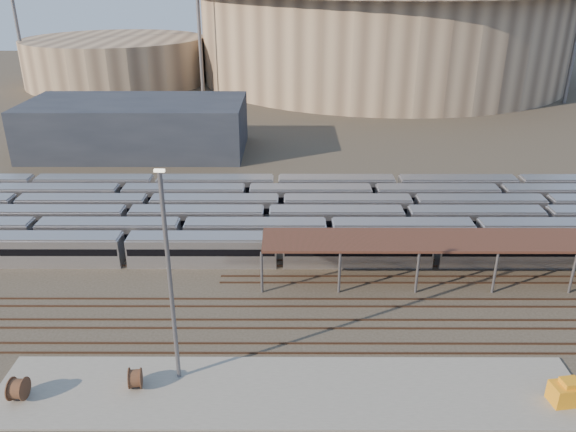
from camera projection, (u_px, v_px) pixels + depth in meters
The scene contains 15 objects.
ground at pixel (334, 298), 61.57m from camera, with size 420.00×420.00×0.00m, color #383026.
apron at pixel (289, 391), 47.80m from camera, with size 50.00×9.00×0.20m, color gray.
subway_trains at pixel (301, 216), 77.82m from camera, with size 127.61×23.90×3.60m.
inspection_shed at pixel (528, 242), 63.19m from camera, with size 60.30×6.00×5.30m.
empty_tracks at pixel (338, 324), 56.96m from camera, with size 170.00×9.62×0.18m.
stadium at pixel (381, 26), 183.23m from camera, with size 124.00×124.00×32.50m.
secondary_arena at pixel (117, 61), 178.07m from camera, with size 56.00×56.00×14.00m, color tan.
service_building at pixel (137, 127), 110.07m from camera, with size 42.00×20.00×10.00m, color #1E232D.
floodlight_0 at pixel (199, 20), 154.20m from camera, with size 4.00×1.00×38.40m.
floodlight_1 at pixel (16, 17), 163.51m from camera, with size 4.00×1.00×38.40m.
floodlight_3 at pixel (276, 9), 199.98m from camera, with size 4.00×1.00×38.40m.
cable_reel_west at pixel (135, 378), 47.81m from camera, with size 1.81×1.81×1.01m, color brown.
cable_reel_east at pixel (18, 389), 46.49m from camera, with size 1.98×1.98×1.10m, color brown.
yard_light_pole at pixel (170, 281), 45.55m from camera, with size 0.82×0.36×19.22m.
yellow_equipment at pixel (568, 393), 46.15m from camera, with size 2.82×1.76×1.76m, color orange.
Camera 1 is at (-4.95, -52.83, 32.93)m, focal length 35.00 mm.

